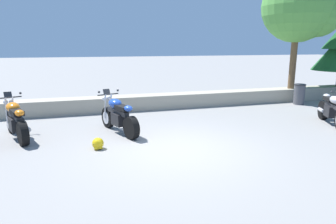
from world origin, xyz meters
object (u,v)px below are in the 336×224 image
object	(u,v)px
motorcycle_orange_near_left	(16,121)
leafy_tree_far_left	(302,8)
motorcycle_blue_centre	(118,116)
motorcycle_silver_far_right	(333,110)
trash_bin	(299,94)
rider_helmet	(98,144)

from	to	relation	value
motorcycle_orange_near_left	leafy_tree_far_left	xyz separation A→B (m)	(10.98, 2.57, 3.50)
motorcycle_blue_centre	leafy_tree_far_left	world-z (taller)	leafy_tree_far_left
motorcycle_silver_far_right	leafy_tree_far_left	size ratio (longest dim) A/B	0.39
motorcycle_orange_near_left	motorcycle_silver_far_right	bearing A→B (deg)	-8.11
leafy_tree_far_left	trash_bin	distance (m)	3.66
motorcycle_orange_near_left	motorcycle_silver_far_right	distance (m)	9.32
rider_helmet	trash_bin	distance (m)	9.19
trash_bin	motorcycle_orange_near_left	bearing A→B (deg)	-170.40
motorcycle_blue_centre	motorcycle_silver_far_right	distance (m)	6.62
rider_helmet	leafy_tree_far_left	xyz separation A→B (m)	(8.97, 4.09, 3.85)
motorcycle_silver_far_right	leafy_tree_far_left	xyz separation A→B (m)	(1.75, 3.88, 3.50)
motorcycle_silver_far_right	trash_bin	bearing A→B (deg)	66.38
rider_helmet	trash_bin	xyz separation A→B (m)	(8.57, 3.31, 0.30)
motorcycle_silver_far_right	motorcycle_orange_near_left	bearing A→B (deg)	171.89
motorcycle_blue_centre	motorcycle_silver_far_right	size ratio (longest dim) A/B	1.03
rider_helmet	trash_bin	world-z (taller)	trash_bin
rider_helmet	leafy_tree_far_left	bearing A→B (deg)	24.49
motorcycle_orange_near_left	leafy_tree_far_left	size ratio (longest dim) A/B	0.40
motorcycle_silver_far_right	trash_bin	xyz separation A→B (m)	(1.36, 3.11, -0.05)
motorcycle_orange_near_left	motorcycle_silver_far_right	size ratio (longest dim) A/B	1.03
motorcycle_orange_near_left	trash_bin	distance (m)	10.74
leafy_tree_far_left	trash_bin	xyz separation A→B (m)	(-0.40, -0.78, -3.55)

